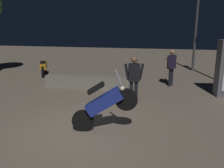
{
  "coord_description": "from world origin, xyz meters",
  "views": [
    {
      "loc": [
        1.9,
        -5.52,
        2.74
      ],
      "look_at": [
        0.58,
        1.08,
        1.0
      ],
      "focal_mm": 39.05,
      "sensor_mm": 36.0,
      "label": 1
    }
  ],
  "objects_px": {
    "person_rider_beside": "(172,65)",
    "streetlamp_near": "(198,8)",
    "motorcycle_blue_foreground": "(104,104)",
    "person_bystander_far": "(134,76)",
    "motorcycle_orange_parked_left": "(43,67)"
  },
  "relations": [
    {
      "from": "motorcycle_blue_foreground",
      "to": "motorcycle_orange_parked_left",
      "type": "distance_m",
      "value": 7.54
    },
    {
      "from": "person_bystander_far",
      "to": "streetlamp_near",
      "type": "height_order",
      "value": "streetlamp_near"
    },
    {
      "from": "motorcycle_blue_foreground",
      "to": "person_rider_beside",
      "type": "bearing_deg",
      "value": 61.5
    },
    {
      "from": "motorcycle_orange_parked_left",
      "to": "motorcycle_blue_foreground",
      "type": "bearing_deg",
      "value": -164.12
    },
    {
      "from": "person_rider_beside",
      "to": "motorcycle_blue_foreground",
      "type": "bearing_deg",
      "value": -79.57
    },
    {
      "from": "streetlamp_near",
      "to": "person_rider_beside",
      "type": "bearing_deg",
      "value": -109.82
    },
    {
      "from": "motorcycle_orange_parked_left",
      "to": "person_rider_beside",
      "type": "relative_size",
      "value": 1.0
    },
    {
      "from": "person_rider_beside",
      "to": "streetlamp_near",
      "type": "height_order",
      "value": "streetlamp_near"
    },
    {
      "from": "motorcycle_orange_parked_left",
      "to": "person_bystander_far",
      "type": "relative_size",
      "value": 0.96
    },
    {
      "from": "motorcycle_orange_parked_left",
      "to": "streetlamp_near",
      "type": "bearing_deg",
      "value": -91.99
    },
    {
      "from": "motorcycle_blue_foreground",
      "to": "person_rider_beside",
      "type": "relative_size",
      "value": 1.05
    },
    {
      "from": "motorcycle_blue_foreground",
      "to": "motorcycle_orange_parked_left",
      "type": "bearing_deg",
      "value": 119.29
    },
    {
      "from": "streetlamp_near",
      "to": "motorcycle_blue_foreground",
      "type": "bearing_deg",
      "value": -109.89
    },
    {
      "from": "motorcycle_blue_foreground",
      "to": "streetlamp_near",
      "type": "relative_size",
      "value": 0.3
    },
    {
      "from": "person_bystander_far",
      "to": "person_rider_beside",
      "type": "bearing_deg",
      "value": -38.9
    }
  ]
}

